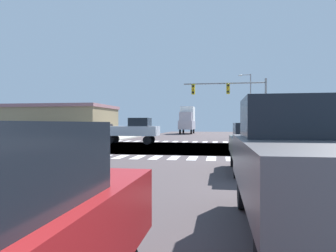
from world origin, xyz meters
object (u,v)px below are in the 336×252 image
Objects in this scene: bank_building at (56,121)px; box_truck_nearside_1 at (187,119)px; traffic_signal_mast at (232,95)px; pickup_farside_1 at (132,130)px; pickup_crossing_2 at (302,158)px; street_lamp at (249,100)px; sedan_leading_2 at (255,143)px.

box_truck_nearside_1 is (15.34, 17.78, 0.47)m from bank_building.
traffic_signal_mast reaches higher than pickup_farside_1.
box_truck_nearside_1 is 50.40m from pickup_crossing_2.
pickup_farside_1 is 1.00× the size of pickup_crossing_2.
bank_building is at bearing 49.22° from box_truck_nearside_1.
traffic_signal_mast is at bearing -101.94° from street_lamp.
bank_building is at bearing 131.46° from sedan_leading_2.
pickup_crossing_2 is 6.84m from sedan_leading_2.
traffic_signal_mast is at bearing -16.13° from bank_building.
pickup_farside_1 and pickup_crossing_2 have the same top height.
traffic_signal_mast is 13.62m from street_lamp.
box_truck_nearside_1 is at bearing 175.61° from pickup_farside_1.
pickup_farside_1 is at bearing -124.81° from street_lamp.
bank_building is 2.18× the size of box_truck_nearside_1.
street_lamp is 21.12m from pickup_farside_1.
pickup_crossing_2 is at bearing 22.61° from pickup_farside_1.
pickup_farside_1 is 23.79m from pickup_crossing_2.
sedan_leading_2 is at bearing 31.17° from pickup_farside_1.
street_lamp is at bearing 131.70° from box_truck_nearside_1.
street_lamp is at bearing 86.03° from pickup_crossing_2.
traffic_signal_mast is 19.18m from sedan_leading_2.
box_truck_nearside_1 is at bearing 49.22° from bank_building.
box_truck_nearside_1 reaches higher than pickup_farside_1.
pickup_farside_1 is (-2.15, -27.94, -1.27)m from box_truck_nearside_1.
pickup_farside_1 is 1.19× the size of sedan_leading_2.
street_lamp is at bearing 85.19° from sedan_leading_2.
street_lamp reaches higher than pickup_crossing_2.
street_lamp is 1.71× the size of pickup_farside_1.
pickup_farside_1 is 17.67m from sedan_leading_2.
sedan_leading_2 is (-2.71, -32.17, -4.03)m from street_lamp.
street_lamp is 26.15m from bank_building.
sedan_leading_2 is at bearing -89.67° from traffic_signal_mast.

